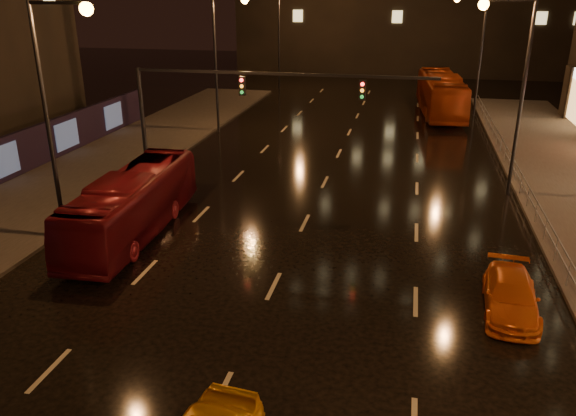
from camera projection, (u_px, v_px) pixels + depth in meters
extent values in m
plane|color=black|center=(319.00, 194.00, 29.26)|extent=(140.00, 140.00, 0.00)
cube|color=#38332D|center=(29.00, 206.00, 27.36)|extent=(7.00, 70.00, 0.15)
cylinder|color=black|center=(143.00, 127.00, 30.04)|extent=(0.22, 0.22, 6.20)
cube|color=black|center=(281.00, 74.00, 27.45)|extent=(15.20, 0.14, 0.14)
cube|color=black|center=(242.00, 86.00, 28.08)|extent=(0.32, 0.18, 0.95)
cube|color=black|center=(362.00, 90.00, 26.89)|extent=(0.32, 0.18, 0.95)
sphere|color=#FF1E19|center=(241.00, 80.00, 27.86)|extent=(0.18, 0.18, 0.18)
cylinder|color=#99999E|center=(479.00, 104.00, 48.85)|extent=(0.04, 0.04, 1.00)
cube|color=#99999E|center=(538.00, 202.00, 25.01)|extent=(0.05, 56.00, 0.05)
cube|color=#99999E|center=(536.00, 210.00, 25.16)|extent=(0.05, 56.00, 0.05)
imported|color=maroon|center=(133.00, 204.00, 24.06)|extent=(2.78, 9.98, 2.75)
imported|color=#9A310F|center=(441.00, 94.00, 47.45)|extent=(3.91, 12.53, 3.44)
imported|color=orange|center=(511.00, 296.00, 18.35)|extent=(1.92, 4.16, 1.18)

